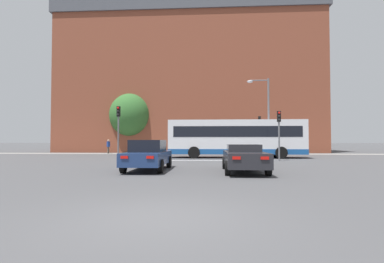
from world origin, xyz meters
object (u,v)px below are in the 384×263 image
car_saloon_left (148,155)px  traffic_light_near_right (279,127)px  traffic_light_near_left (118,124)px  bus_crossing_lead (236,138)px  traffic_light_far_right (260,129)px  street_lamp_junction (265,109)px  pedestrian_waiting (108,145)px  car_roadster_right (244,158)px

car_saloon_left → traffic_light_near_right: 11.38m
car_saloon_left → traffic_light_near_left: 9.09m
traffic_light_near_right → bus_crossing_lead: bearing=129.1°
car_saloon_left → traffic_light_far_right: traffic_light_far_right is taller
car_saloon_left → traffic_light_near_left: bearing=116.7°
bus_crossing_lead → traffic_light_near_left: size_ratio=2.78×
street_lamp_junction → pedestrian_waiting: size_ratio=4.17×
traffic_light_near_right → pedestrian_waiting: 20.48m
traffic_light_near_left → traffic_light_near_right: traffic_light_near_left is taller
traffic_light_far_right → car_roadster_right: bearing=-101.2°
traffic_light_near_left → bus_crossing_lead: bearing=19.8°
car_saloon_left → car_roadster_right: car_saloon_left is taller
traffic_light_near_right → traffic_light_near_left: bearing=179.1°
traffic_light_far_right → traffic_light_near_left: bearing=-139.6°
car_saloon_left → bus_crossing_lead: 12.48m
car_saloon_left → pedestrian_waiting: (-8.74, 19.07, 0.19)m
car_saloon_left → street_lamp_junction: size_ratio=0.69×
traffic_light_far_right → street_lamp_junction: 7.86m
bus_crossing_lead → pedestrian_waiting: (-14.06, 7.82, -0.80)m
car_roadster_right → traffic_light_far_right: size_ratio=1.17×
bus_crossing_lead → traffic_light_near_left: bearing=-70.2°
pedestrian_waiting → car_roadster_right: bearing=-135.1°
car_roadster_right → street_lamp_junction: 12.31m
traffic_light_near_right → traffic_light_far_right: size_ratio=0.88×
car_roadster_right → street_lamp_junction: bearing=75.4°
street_lamp_junction → pedestrian_waiting: bearing=153.5°
street_lamp_junction → pedestrian_waiting: 18.69m
traffic_light_near_left → traffic_light_far_right: bearing=40.4°
traffic_light_near_right → traffic_light_far_right: traffic_light_far_right is taller
street_lamp_junction → traffic_light_near_right: bearing=-81.4°
traffic_light_near_left → pedestrian_waiting: 12.27m
bus_crossing_lead → street_lamp_junction: bearing=80.8°
car_saloon_left → traffic_light_near_right: (8.22, 7.68, 1.75)m
car_saloon_left → street_lamp_junction: 13.76m
traffic_light_near_left → traffic_light_far_right: (12.56, 10.68, 0.02)m
bus_crossing_lead → pedestrian_waiting: 16.10m
traffic_light_far_right → street_lamp_junction: bearing=-95.8°
car_roadster_right → traffic_light_near_right: traffic_light_near_right is taller
traffic_light_near_left → street_lamp_junction: 12.22m
bus_crossing_lead → traffic_light_far_right: traffic_light_far_right is taller
traffic_light_far_right → traffic_light_near_right: bearing=-91.6°
bus_crossing_lead → traffic_light_near_right: bearing=39.1°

